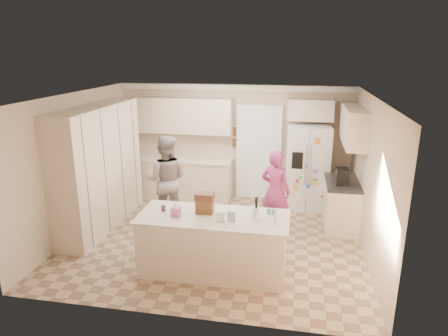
% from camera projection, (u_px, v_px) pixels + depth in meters
% --- Properties ---
extents(floor, '(5.20, 4.60, 0.02)m').
position_uv_depth(floor, '(215.00, 238.00, 7.36)').
color(floor, tan).
rests_on(floor, ground).
extents(ceiling, '(5.20, 4.60, 0.02)m').
position_uv_depth(ceiling, '(214.00, 95.00, 6.61)').
color(ceiling, white).
rests_on(ceiling, wall_back).
extents(wall_back, '(5.20, 0.02, 2.60)m').
position_uv_depth(wall_back, '(235.00, 142.00, 9.16)').
color(wall_back, '#CBB297').
rests_on(wall_back, ground).
extents(wall_front, '(5.20, 0.02, 2.60)m').
position_uv_depth(wall_front, '(176.00, 226.00, 4.81)').
color(wall_front, '#CBB297').
rests_on(wall_front, ground).
extents(wall_left, '(0.02, 4.60, 2.60)m').
position_uv_depth(wall_left, '(78.00, 163.00, 7.43)').
color(wall_left, '#CBB297').
rests_on(wall_left, ground).
extents(wall_right, '(0.02, 4.60, 2.60)m').
position_uv_depth(wall_right, '(371.00, 179.00, 6.53)').
color(wall_right, '#CBB297').
rests_on(wall_right, ground).
extents(crown_back, '(5.20, 0.08, 0.12)m').
position_uv_depth(crown_back, '(235.00, 88.00, 8.76)').
color(crown_back, white).
rests_on(crown_back, wall_back).
extents(pantry_bank, '(0.60, 2.60, 2.35)m').
position_uv_depth(pantry_bank, '(99.00, 167.00, 7.61)').
color(pantry_bank, beige).
rests_on(pantry_bank, floor).
extents(back_base_cab, '(2.20, 0.60, 0.88)m').
position_uv_depth(back_base_cab, '(184.00, 179.00, 9.31)').
color(back_base_cab, beige).
rests_on(back_base_cab, floor).
extents(back_countertop, '(2.24, 0.63, 0.04)m').
position_uv_depth(back_countertop, '(183.00, 160.00, 9.17)').
color(back_countertop, beige).
rests_on(back_countertop, back_base_cab).
extents(back_upper_cab, '(2.20, 0.35, 0.80)m').
position_uv_depth(back_upper_cab, '(184.00, 116.00, 9.01)').
color(back_upper_cab, beige).
rests_on(back_upper_cab, wall_back).
extents(doorway_opening, '(0.90, 0.06, 2.10)m').
position_uv_depth(doorway_opening, '(259.00, 154.00, 9.11)').
color(doorway_opening, black).
rests_on(doorway_opening, floor).
extents(doorway_casing, '(1.02, 0.03, 2.22)m').
position_uv_depth(doorway_casing, '(258.00, 154.00, 9.07)').
color(doorway_casing, white).
rests_on(doorway_casing, floor).
extents(wall_frame_upper, '(0.15, 0.02, 0.20)m').
position_uv_depth(wall_frame_upper, '(236.00, 131.00, 9.05)').
color(wall_frame_upper, brown).
rests_on(wall_frame_upper, wall_back).
extents(wall_frame_lower, '(0.15, 0.02, 0.20)m').
position_uv_depth(wall_frame_lower, '(236.00, 143.00, 9.12)').
color(wall_frame_lower, brown).
rests_on(wall_frame_lower, wall_back).
extents(refrigerator, '(0.92, 0.73, 1.80)m').
position_uv_depth(refrigerator, '(307.00, 168.00, 8.56)').
color(refrigerator, white).
rests_on(refrigerator, floor).
extents(fridge_seam, '(0.02, 0.02, 1.78)m').
position_uv_depth(fridge_seam, '(307.00, 173.00, 8.22)').
color(fridge_seam, gray).
rests_on(fridge_seam, refrigerator).
extents(fridge_dispenser, '(0.22, 0.03, 0.35)m').
position_uv_depth(fridge_dispenser, '(297.00, 160.00, 8.18)').
color(fridge_dispenser, black).
rests_on(fridge_dispenser, refrigerator).
extents(fridge_handle_l, '(0.02, 0.02, 0.85)m').
position_uv_depth(fridge_handle_l, '(305.00, 166.00, 8.17)').
color(fridge_handle_l, silver).
rests_on(fridge_handle_l, refrigerator).
extents(fridge_handle_r, '(0.02, 0.02, 0.85)m').
position_uv_depth(fridge_handle_r, '(310.00, 166.00, 8.16)').
color(fridge_handle_r, silver).
rests_on(fridge_handle_r, refrigerator).
extents(over_fridge_cab, '(0.95, 0.35, 0.45)m').
position_uv_depth(over_fridge_cab, '(311.00, 110.00, 8.47)').
color(over_fridge_cab, beige).
rests_on(over_fridge_cab, wall_back).
extents(right_base_cab, '(0.60, 1.20, 0.88)m').
position_uv_depth(right_base_cab, '(341.00, 204.00, 7.77)').
color(right_base_cab, beige).
rests_on(right_base_cab, floor).
extents(right_countertop, '(0.63, 1.24, 0.04)m').
position_uv_depth(right_countertop, '(342.00, 182.00, 7.64)').
color(right_countertop, '#2D2B28').
rests_on(right_countertop, right_base_cab).
extents(right_upper_cab, '(0.35, 1.50, 0.70)m').
position_uv_depth(right_upper_cab, '(353.00, 126.00, 7.51)').
color(right_upper_cab, beige).
rests_on(right_upper_cab, wall_right).
extents(coffee_maker, '(0.22, 0.28, 0.30)m').
position_uv_depth(coffee_maker, '(342.00, 176.00, 7.41)').
color(coffee_maker, black).
rests_on(coffee_maker, right_countertop).
extents(island_base, '(2.20, 0.90, 0.88)m').
position_uv_depth(island_base, '(213.00, 245.00, 6.16)').
color(island_base, beige).
rests_on(island_base, floor).
extents(island_top, '(2.28, 0.96, 0.05)m').
position_uv_depth(island_top, '(213.00, 217.00, 6.03)').
color(island_top, beige).
rests_on(island_top, island_base).
extents(utensil_crock, '(0.13, 0.13, 0.15)m').
position_uv_depth(utensil_crock, '(257.00, 213.00, 5.93)').
color(utensil_crock, white).
rests_on(utensil_crock, island_top).
extents(tissue_box, '(0.13, 0.13, 0.14)m').
position_uv_depth(tissue_box, '(176.00, 212.00, 6.00)').
color(tissue_box, '#C2698F').
rests_on(tissue_box, island_top).
extents(tissue_plume, '(0.08, 0.08, 0.08)m').
position_uv_depth(tissue_plume, '(176.00, 205.00, 5.97)').
color(tissue_plume, white).
rests_on(tissue_plume, tissue_box).
extents(dollhouse_body, '(0.26, 0.18, 0.22)m').
position_uv_depth(dollhouse_body, '(205.00, 206.00, 6.11)').
color(dollhouse_body, brown).
rests_on(dollhouse_body, island_top).
extents(dollhouse_roof, '(0.28, 0.20, 0.10)m').
position_uv_depth(dollhouse_roof, '(205.00, 196.00, 6.06)').
color(dollhouse_roof, '#592D1E').
rests_on(dollhouse_roof, dollhouse_body).
extents(jam_jar, '(0.07, 0.07, 0.09)m').
position_uv_depth(jam_jar, '(163.00, 208.00, 6.19)').
color(jam_jar, '#59263F').
rests_on(jam_jar, island_top).
extents(greeting_card_a, '(0.12, 0.06, 0.16)m').
position_uv_depth(greeting_card_a, '(220.00, 217.00, 5.78)').
color(greeting_card_a, white).
rests_on(greeting_card_a, island_top).
extents(greeting_card_b, '(0.12, 0.05, 0.16)m').
position_uv_depth(greeting_card_b, '(231.00, 216.00, 5.80)').
color(greeting_card_b, silver).
rests_on(greeting_card_b, island_top).
extents(water_bottle, '(0.07, 0.07, 0.24)m').
position_uv_depth(water_bottle, '(276.00, 217.00, 5.68)').
color(water_bottle, silver).
rests_on(water_bottle, island_top).
extents(shaker_salt, '(0.05, 0.05, 0.09)m').
position_uv_depth(shaker_salt, '(269.00, 211.00, 6.07)').
color(shaker_salt, '#4D7EB0').
rests_on(shaker_salt, island_top).
extents(shaker_pepper, '(0.05, 0.05, 0.09)m').
position_uv_depth(shaker_pepper, '(273.00, 212.00, 6.06)').
color(shaker_pepper, '#4D7EB0').
rests_on(shaker_pepper, island_top).
extents(teen_boy, '(0.94, 0.78, 1.77)m').
position_uv_depth(teen_boy, '(166.00, 180.00, 7.81)').
color(teen_boy, gray).
rests_on(teen_boy, floor).
extents(teen_girl, '(0.68, 0.56, 1.59)m').
position_uv_depth(teen_girl, '(275.00, 191.00, 7.45)').
color(teen_girl, '#AB3266').
rests_on(teen_girl, floor).
extents(fridge_magnets, '(0.76, 0.02, 1.44)m').
position_uv_depth(fridge_magnets, '(307.00, 173.00, 8.21)').
color(fridge_magnets, tan).
rests_on(fridge_magnets, refrigerator).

